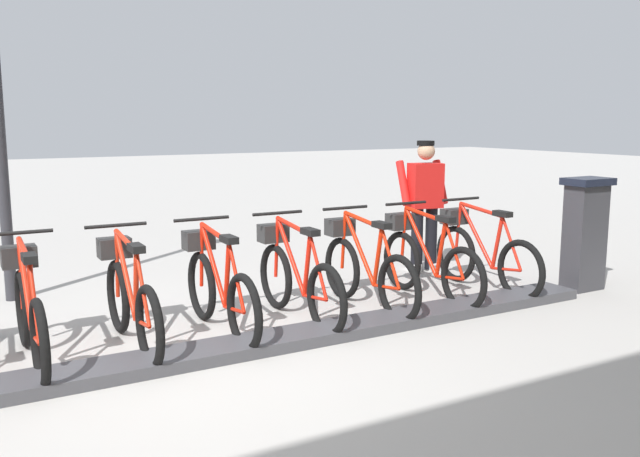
% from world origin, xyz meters
% --- Properties ---
extents(ground_plane, '(60.00, 60.00, 0.00)m').
position_xyz_m(ground_plane, '(0.00, 0.00, 0.00)').
color(ground_plane, '#B2AEA9').
extents(dock_rail_base, '(0.44, 8.79, 0.10)m').
position_xyz_m(dock_rail_base, '(0.00, 0.00, 0.05)').
color(dock_rail_base, '#47474C').
rests_on(dock_rail_base, ground).
extents(payment_kiosk, '(0.36, 0.52, 1.28)m').
position_xyz_m(payment_kiosk, '(0.05, -4.80, 0.67)').
color(payment_kiosk, '#38383D').
rests_on(payment_kiosk, ground).
extents(bike_docked_0, '(1.72, 0.54, 1.02)m').
position_xyz_m(bike_docked_0, '(0.63, -3.79, 0.43)').
color(bike_docked_0, black).
rests_on(bike_docked_0, ground).
extents(bike_docked_1, '(1.72, 0.54, 1.02)m').
position_xyz_m(bike_docked_1, '(0.63, -3.00, 0.43)').
color(bike_docked_1, black).
rests_on(bike_docked_1, ground).
extents(bike_docked_2, '(1.72, 0.54, 1.02)m').
position_xyz_m(bike_docked_2, '(0.63, -2.20, 0.43)').
color(bike_docked_2, black).
rests_on(bike_docked_2, ground).
extents(bike_docked_3, '(1.72, 0.54, 1.02)m').
position_xyz_m(bike_docked_3, '(0.63, -1.40, 0.43)').
color(bike_docked_3, black).
rests_on(bike_docked_3, ground).
extents(bike_docked_4, '(1.72, 0.54, 1.02)m').
position_xyz_m(bike_docked_4, '(0.63, -0.60, 0.43)').
color(bike_docked_4, black).
rests_on(bike_docked_4, ground).
extents(bike_docked_5, '(1.72, 0.54, 1.02)m').
position_xyz_m(bike_docked_5, '(0.63, 0.20, 0.43)').
color(bike_docked_5, black).
rests_on(bike_docked_5, ground).
extents(bike_docked_6, '(1.72, 0.54, 1.02)m').
position_xyz_m(bike_docked_6, '(0.63, 1.00, 0.43)').
color(bike_docked_6, black).
rests_on(bike_docked_6, ground).
extents(worker_near_rack, '(0.55, 0.68, 1.66)m').
position_xyz_m(worker_near_rack, '(1.72, -3.82, 0.91)').
color(worker_near_rack, white).
rests_on(worker_near_rack, ground).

